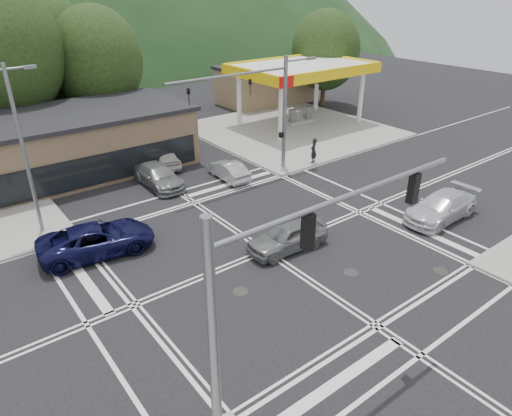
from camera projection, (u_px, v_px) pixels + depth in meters
ground at (265, 251)px, 23.35m from camera, size 120.00×120.00×0.00m
sidewalk_ne at (291, 130)px, 42.14m from camera, size 16.00×16.00×0.15m
gas_station_canopy at (302, 71)px, 41.71m from camera, size 12.32×8.34×5.75m
convenience_store at (266, 85)px, 51.15m from camera, size 10.00×6.00×3.80m
commercial_row at (11, 156)px, 30.17m from camera, size 24.00×8.00×4.00m
tree_n_b at (0, 50)px, 33.65m from camera, size 9.00×9.00×12.98m
tree_n_c at (96, 60)px, 38.04m from camera, size 7.60×7.60×10.87m
tree_n_e at (44, 50)px, 38.95m from camera, size 8.40×8.40×11.98m
tree_ne at (326, 50)px, 48.02m from camera, size 7.20×7.20×9.99m
streetlight_nw at (23, 144)px, 22.89m from camera, size 2.50×0.25×9.00m
signal_mast_ne at (271, 102)px, 30.69m from camera, size 11.65×0.30×8.00m
signal_mast_sw at (271, 295)px, 11.76m from camera, size 9.14×0.28×8.00m
car_blue_west at (97, 239)px, 22.83m from camera, size 5.98×3.41×1.57m
car_grey_center at (288, 236)px, 23.20m from camera, size 4.49×2.04×1.50m
car_silver_east at (441, 207)px, 26.20m from camera, size 5.27×2.22×1.52m
car_queue_a at (229, 170)px, 31.58m from camera, size 1.56×3.93×1.27m
car_queue_b at (162, 157)px, 33.72m from camera, size 2.26×4.46×1.46m
car_northbound at (158, 176)px, 30.50m from camera, size 1.99×4.89×1.42m
pedestrian at (313, 150)px, 33.93m from camera, size 0.82×0.71×1.89m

